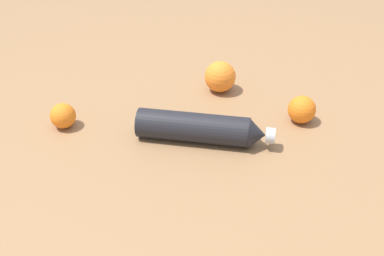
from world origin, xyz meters
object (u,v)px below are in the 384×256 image
at_px(orange_0, 63,116).
at_px(orange_1, 302,109).
at_px(water_bottle, 201,129).
at_px(orange_2, 218,76).

bearing_deg(orange_0, orange_1, -70.48).
height_order(water_bottle, orange_2, orange_2).
distance_m(orange_0, orange_1, 0.56).
relative_size(orange_0, orange_2, 0.73).
distance_m(water_bottle, orange_1, 0.25).
xyz_separation_m(water_bottle, orange_2, (0.24, 0.02, 0.01)).
bearing_deg(orange_0, water_bottle, -83.54).
xyz_separation_m(orange_1, orange_2, (0.09, 0.23, 0.01)).
bearing_deg(orange_2, orange_0, 132.88).
relative_size(water_bottle, orange_1, 4.72).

